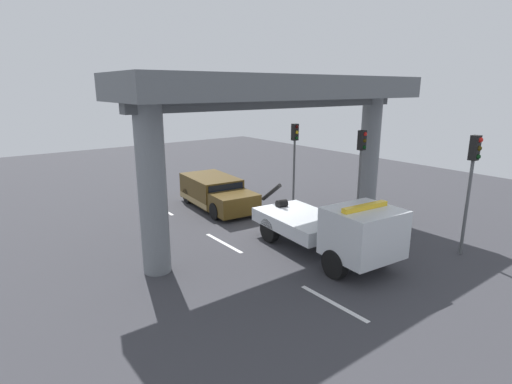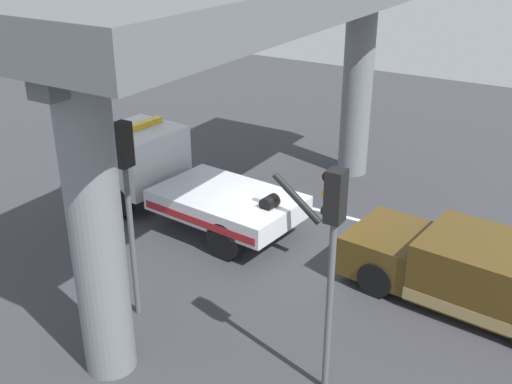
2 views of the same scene
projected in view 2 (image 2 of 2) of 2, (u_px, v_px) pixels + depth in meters
The scene contains 8 objects.
ground_plane at pixel (290, 251), 16.10m from camera, with size 60.00×40.00×0.10m, color #38383D.
lane_stripe_mid at pixel (331, 213), 18.01m from camera, with size 2.60×0.16×0.01m, color silver.
lane_stripe_east at pixel (169, 172), 20.87m from camera, with size 2.60×0.16×0.01m, color silver.
tow_truck_white at pixel (174, 176), 17.45m from camera, with size 7.33×2.92×2.46m.
towed_van_green at pixel (475, 273), 13.56m from camera, with size 5.37×2.63×1.58m.
overpass_structure at pixel (266, 27), 14.15m from camera, with size 3.60×13.47×6.68m.
traffic_light_near at pixel (332, 236), 10.13m from camera, with size 0.39×0.32×4.33m.
traffic_light_far at pixel (125, 179), 12.28m from camera, with size 0.39×0.32×4.34m.
Camera 2 is at (-6.60, 12.42, 7.99)m, focal length 43.57 mm.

